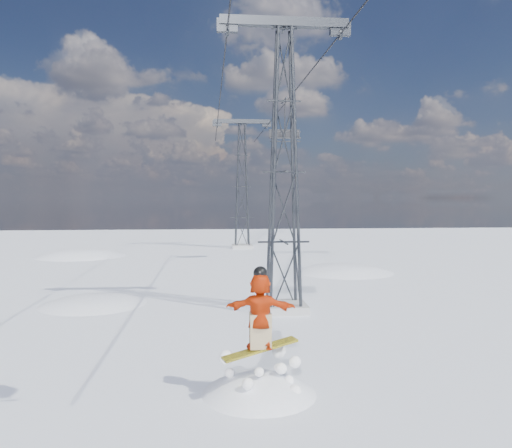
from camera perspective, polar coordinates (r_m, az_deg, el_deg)
The scene contains 6 objects.
ground at distance 12.42m, azimuth 5.06°, elevation -18.17°, with size 120.00×120.00×0.00m, color white.
snow_terrain at distance 35.64m, azimuth -9.80°, elevation -20.30°, with size 39.00×37.00×22.00m.
lift_tower_near at distance 19.63m, azimuth 3.20°, elevation 5.87°, with size 5.20×1.80×11.43m.
lift_tower_far at distance 44.50m, azimuth -1.61°, elevation 4.27°, with size 5.20×1.80×11.43m.
haul_cables at distance 31.67m, azimuth 0.03°, elevation 14.60°, with size 4.46×51.00×0.06m.
lift_chair_mid at distance 34.35m, azimuth 3.30°, elevation 10.15°, with size 2.10×0.60×2.61m.
Camera 1 is at (-2.11, -11.39, 4.48)m, focal length 35.00 mm.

